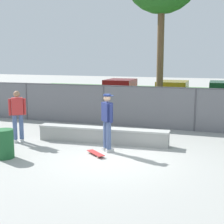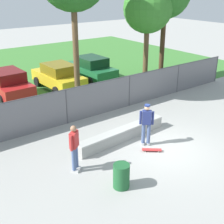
% 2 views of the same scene
% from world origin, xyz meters
% --- Properties ---
extents(ground_plane, '(80.00, 80.00, 0.00)m').
position_xyz_m(ground_plane, '(0.00, 0.00, 0.00)').
color(ground_plane, '#9E9E99').
extents(grass_strip, '(31.65, 20.00, 0.02)m').
position_xyz_m(grass_strip, '(0.00, 14.90, 0.01)').
color(grass_strip, '#3D7A33').
rests_on(grass_strip, ground).
extents(concrete_ledge, '(4.67, 0.76, 0.55)m').
position_xyz_m(concrete_ledge, '(-0.90, 1.62, 0.28)').
color(concrete_ledge, '#999993').
rests_on(concrete_ledge, ground).
extents(skateboarder, '(0.47, 0.45, 1.84)m').
position_xyz_m(skateboarder, '(-0.39, 0.68, 1.03)').
color(skateboarder, beige).
rests_on(skateboarder, ground).
extents(skateboard, '(0.74, 0.67, 0.09)m').
position_xyz_m(skateboard, '(-0.56, 0.12, 0.07)').
color(skateboard, red).
rests_on(skateboard, ground).
extents(chainlink_fence, '(19.72, 0.07, 1.77)m').
position_xyz_m(chainlink_fence, '(0.00, 4.60, 0.97)').
color(chainlink_fence, '#4C4C51').
rests_on(chainlink_fence, ground).
extents(car_red, '(2.11, 4.25, 1.66)m').
position_xyz_m(car_red, '(-2.92, 10.11, 0.84)').
color(car_red, '#B21E1E').
rests_on(car_red, ground).
extents(car_yellow, '(2.11, 4.25, 1.66)m').
position_xyz_m(car_yellow, '(0.26, 9.67, 0.84)').
color(car_yellow, gold).
rests_on(car_yellow, ground).
extents(car_green, '(2.11, 4.25, 1.66)m').
position_xyz_m(car_green, '(3.01, 10.12, 0.84)').
color(car_green, '#1E6638').
rests_on(car_green, ground).
extents(bystander, '(0.50, 0.43, 1.82)m').
position_xyz_m(bystander, '(-3.77, 0.79, 1.01)').
color(bystander, beige).
rests_on(bystander, ground).
extents(trash_bin, '(0.56, 0.56, 0.87)m').
position_xyz_m(trash_bin, '(-3.04, -0.99, 0.43)').
color(trash_bin, '#1E592D').
rests_on(trash_bin, ground).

